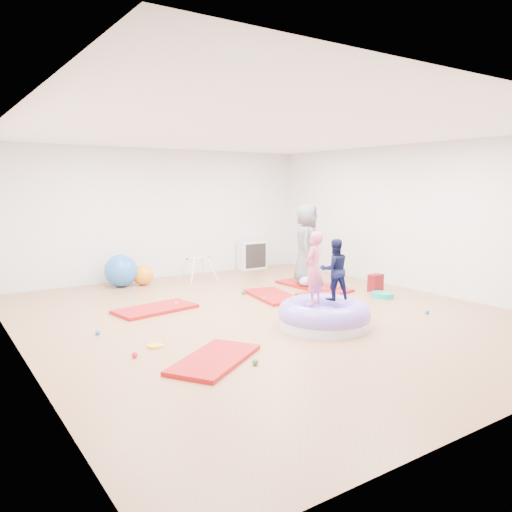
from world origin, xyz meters
TOP-DOWN VIEW (x-y plane):
  - room at (0.00, 0.00)m, footprint 7.01×8.01m
  - gym_mat_front_left at (-1.70, -1.36)m, footprint 1.39×1.21m
  - gym_mat_mid_left at (-1.33, 1.25)m, footprint 1.38×0.85m
  - gym_mat_center_back at (0.82, 0.96)m, footprint 0.86×1.39m
  - gym_mat_right at (1.80, 0.65)m, footprint 1.19×0.75m
  - gym_mat_rear_right at (2.00, 1.38)m, footprint 0.72×1.36m
  - inflatable_cushion at (0.30, -0.99)m, footprint 1.33×1.33m
  - child_pink at (0.15, -0.93)m, footprint 0.45×0.38m
  - child_navy at (0.60, -0.86)m, footprint 0.54×0.48m
  - adult_caregiver at (2.01, 1.46)m, footprint 0.90×0.90m
  - infant at (1.82, 1.19)m, footprint 0.33×0.33m
  - ball_pit_balls at (0.07, 0.37)m, footprint 4.96×3.49m
  - exercise_ball_blue at (-1.13, 3.45)m, footprint 0.65×0.65m
  - exercise_ball_orange at (-0.71, 3.37)m, footprint 0.42×0.42m
  - infant_play_gym at (0.44, 3.17)m, footprint 0.66×0.62m
  - cube_shelf at (2.25, 3.79)m, footprint 0.68×0.33m
  - balance_disc at (2.47, -0.14)m, footprint 0.40×0.40m
  - backpack at (2.76, 0.29)m, footprint 0.30×0.21m
  - yellow_toy at (-2.06, -0.49)m, footprint 0.20×0.20m

SIDE VIEW (x-z plane):
  - yellow_toy at x=-2.06m, z-range 0.00..0.03m
  - gym_mat_right at x=1.80m, z-range 0.00..0.05m
  - gym_mat_front_left at x=-1.70m, z-range 0.00..0.05m
  - gym_mat_mid_left at x=-1.33m, z-range 0.00..0.05m
  - gym_mat_center_back at x=0.82m, z-range 0.00..0.05m
  - gym_mat_rear_right at x=2.00m, z-range 0.00..0.06m
  - ball_pit_balls at x=0.07m, z-range 0.00..0.07m
  - balance_disc at x=2.47m, z-range 0.00..0.09m
  - infant at x=1.82m, z-range 0.06..0.25m
  - inflatable_cushion at x=0.30m, z-range -0.05..0.37m
  - backpack at x=2.76m, z-range 0.00..0.33m
  - exercise_ball_orange at x=-0.71m, z-range 0.00..0.42m
  - exercise_ball_blue at x=-1.13m, z-range 0.00..0.65m
  - infant_play_gym at x=0.44m, z-range 0.08..0.59m
  - cube_shelf at x=2.25m, z-range 0.00..0.68m
  - child_navy at x=0.60m, z-range 0.38..1.29m
  - adult_caregiver at x=2.01m, z-range 0.06..1.64m
  - child_pink at x=0.15m, z-range 0.38..1.43m
  - room at x=0.00m, z-range 0.00..2.80m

